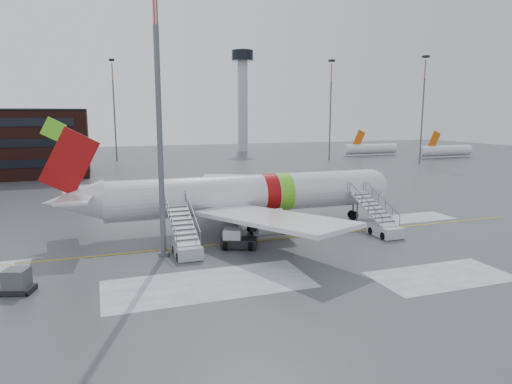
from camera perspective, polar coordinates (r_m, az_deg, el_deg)
name	(u,v)px	position (r m, az deg, el deg)	size (l,w,h in m)	color
ground	(247,239)	(42.38, -1.17, -5.85)	(260.00, 260.00, 0.00)	#494C4F
airliner	(240,195)	(45.37, -1.97, -0.39)	(35.03, 32.97, 11.18)	silver
airstair_fwd	(381,223)	(45.29, 15.33, -3.79)	(2.05, 7.70, 3.48)	silver
airstair_aft	(185,241)	(38.10, -8.83, -6.11)	(2.05, 7.70, 3.48)	#A7AAAE
pushback_tug	(237,239)	(39.37, -2.45, -5.95)	(3.37, 3.02, 1.70)	black
uld_container	(17,282)	(33.59, -27.71, -9.90)	(2.29, 1.94, 1.60)	black
light_mast_near	(159,108)	(36.48, -12.07, 10.24)	(1.20, 1.20, 22.72)	#595B60
control_tower	(243,89)	(140.64, -1.69, 12.74)	(6.40, 6.40, 30.00)	#B2B5BA
light_mast_far_ne	(331,104)	(114.71, 9.31, 10.84)	(1.20, 1.20, 24.25)	#595B60
light_mast_far_n	(114,104)	(116.91, -17.34, 10.51)	(1.20, 1.20, 24.25)	#595B60
light_mast_far_e	(423,103)	(111.98, 20.16, 10.41)	(1.20, 1.20, 24.25)	#595B60
distant_aircraft	(394,157)	(127.88, 16.82, 4.22)	(35.00, 18.00, 8.00)	#D8590C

